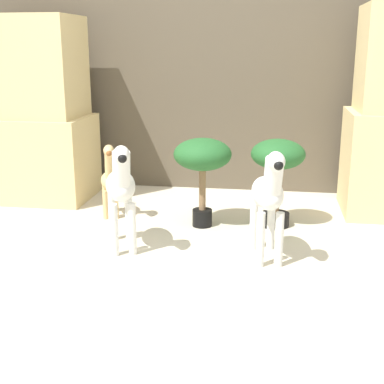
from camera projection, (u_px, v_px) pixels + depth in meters
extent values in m
plane|color=beige|center=(182.00, 273.00, 2.67)|extent=(14.00, 14.00, 0.00)
cube|color=brown|center=(220.00, 46.00, 4.01)|extent=(6.40, 0.08, 2.20)
cube|color=#DBC184|center=(32.00, 157.00, 3.96)|extent=(0.88, 0.58, 0.60)
cube|color=#DBC184|center=(24.00, 67.00, 3.79)|extent=(0.78, 0.52, 0.70)
cylinder|color=silver|center=(279.00, 240.00, 2.72)|extent=(0.04, 0.04, 0.29)
cylinder|color=silver|center=(260.00, 240.00, 2.72)|extent=(0.04, 0.04, 0.29)
cylinder|color=silver|center=(271.00, 224.00, 2.96)|extent=(0.04, 0.04, 0.29)
cylinder|color=silver|center=(254.00, 224.00, 2.96)|extent=(0.04, 0.04, 0.29)
ellipsoid|color=silver|center=(267.00, 193.00, 2.78)|extent=(0.22, 0.38, 0.16)
cylinder|color=silver|center=(273.00, 176.00, 2.60)|extent=(0.12, 0.16, 0.21)
ellipsoid|color=silver|center=(276.00, 161.00, 2.52)|extent=(0.11, 0.16, 0.09)
sphere|color=black|center=(279.00, 166.00, 2.46)|extent=(0.05, 0.05, 0.05)
cube|color=black|center=(273.00, 174.00, 2.60)|extent=(0.04, 0.09, 0.18)
cylinder|color=silver|center=(132.00, 229.00, 2.88)|extent=(0.04, 0.04, 0.29)
cylinder|color=silver|center=(114.00, 230.00, 2.86)|extent=(0.04, 0.04, 0.29)
cylinder|color=silver|center=(129.00, 215.00, 3.12)|extent=(0.04, 0.04, 0.29)
cylinder|color=silver|center=(112.00, 216.00, 3.10)|extent=(0.04, 0.04, 0.29)
ellipsoid|color=silver|center=(121.00, 185.00, 2.93)|extent=(0.27, 0.39, 0.16)
cylinder|color=silver|center=(121.00, 169.00, 2.76)|extent=(0.14, 0.17, 0.21)
ellipsoid|color=silver|center=(121.00, 155.00, 2.68)|extent=(0.13, 0.17, 0.09)
sphere|color=black|center=(122.00, 159.00, 2.62)|extent=(0.05, 0.05, 0.05)
cube|color=black|center=(121.00, 167.00, 2.75)|extent=(0.05, 0.09, 0.18)
cylinder|color=tan|center=(116.00, 204.00, 3.50)|extent=(0.03, 0.03, 0.19)
cylinder|color=tan|center=(105.00, 205.00, 3.49)|extent=(0.03, 0.03, 0.19)
cylinder|color=tan|center=(115.00, 198.00, 3.65)|extent=(0.03, 0.03, 0.19)
cylinder|color=tan|center=(105.00, 198.00, 3.64)|extent=(0.03, 0.03, 0.19)
ellipsoid|color=tan|center=(109.00, 180.00, 3.53)|extent=(0.18, 0.25, 0.11)
cylinder|color=tan|center=(109.00, 164.00, 3.41)|extent=(0.09, 0.13, 0.23)
ellipsoid|color=tan|center=(109.00, 151.00, 3.32)|extent=(0.10, 0.14, 0.07)
sphere|color=brown|center=(109.00, 153.00, 3.27)|extent=(0.04, 0.04, 0.04)
cylinder|color=black|center=(202.00, 218.00, 3.37)|extent=(0.12, 0.12, 0.11)
cylinder|color=brown|center=(203.00, 190.00, 3.32)|extent=(0.04, 0.04, 0.26)
ellipsoid|color=#235B28|center=(203.00, 154.00, 3.26)|extent=(0.36, 0.36, 0.20)
cylinder|color=black|center=(275.00, 219.00, 3.37)|extent=(0.17, 0.17, 0.09)
cylinder|color=brown|center=(276.00, 191.00, 3.32)|extent=(0.04, 0.04, 0.28)
ellipsoid|color=#235B28|center=(278.00, 154.00, 3.26)|extent=(0.33, 0.33, 0.18)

